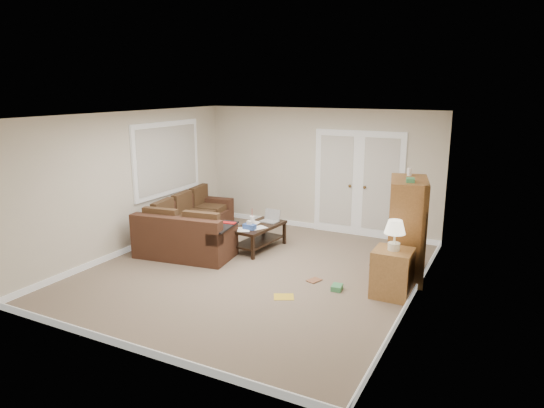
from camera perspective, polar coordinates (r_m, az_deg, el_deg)
The scene contains 17 objects.
floor at distance 7.90m, azimuth -2.20°, elevation -7.97°, with size 5.50×5.50×0.00m, color gray.
ceiling at distance 7.36m, azimuth -2.38°, elevation 10.44°, with size 5.00×5.50×0.02m, color white.
wall_left at distance 9.01m, azimuth -16.29°, elevation 2.47°, with size 0.02×5.50×2.50m, color beige.
wall_right at distance 6.70m, azimuth 16.68°, elevation -1.28°, with size 0.02×5.50×2.50m, color beige.
wall_back at distance 9.98m, azimuth 5.51°, elevation 3.99°, with size 5.00×0.02×2.50m, color beige.
wall_front at distance 5.40m, azimuth -16.81°, elevation -4.84°, with size 5.00×0.02×2.50m, color beige.
baseboards at distance 7.89m, azimuth -2.20°, elevation -7.63°, with size 5.00×5.50×0.10m, color silver, non-canonical shape.
french_doors at distance 9.71m, azimuth 10.07°, elevation 2.29°, with size 1.80×0.05×2.13m.
window_left at distance 9.67m, azimuth -12.20°, elevation 5.25°, with size 0.05×1.92×1.42m.
sectional_sofa at distance 9.24m, azimuth -9.69°, elevation -2.92°, with size 2.03×2.64×0.79m.
coffee_table at distance 8.90m, azimuth -1.53°, elevation -3.75°, with size 0.67×1.17×0.76m.
tv_armoire at distance 7.73m, azimuth 15.51°, elevation -2.79°, with size 0.75×1.07×1.68m.
side_cabinet at distance 7.11m, azimuth 13.99°, elevation -7.43°, with size 0.53×0.53×1.12m.
space_heater at distance 9.37m, azimuth 14.07°, elevation -4.01°, with size 0.11×0.09×0.27m, color white.
floor_magazine at distance 7.01m, azimuth 1.39°, elevation -10.86°, with size 0.28×0.22×0.01m, color yellow.
floor_greenbox at distance 7.28m, azimuth 7.65°, elevation -9.71°, with size 0.15×0.19×0.08m, color #418F57.
floor_book at distance 7.62m, azimuth 4.52°, elevation -8.78°, with size 0.16×0.22×0.02m, color brown.
Camera 1 is at (3.62, -6.40, 2.90)m, focal length 32.00 mm.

